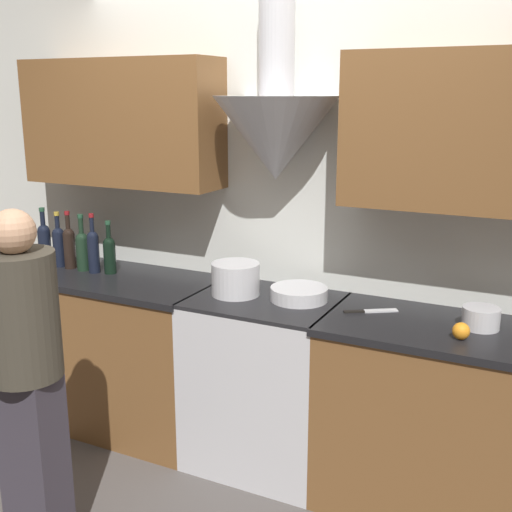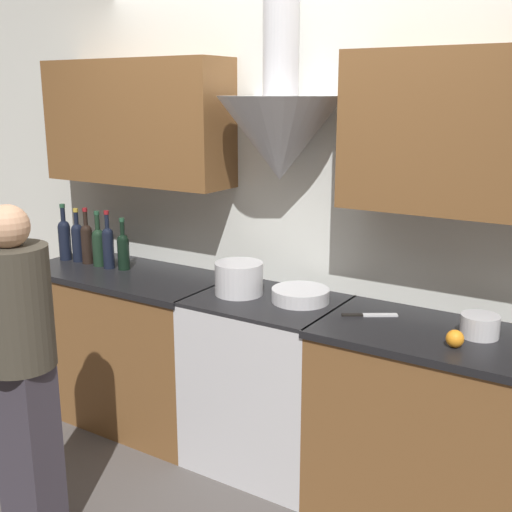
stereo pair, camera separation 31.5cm
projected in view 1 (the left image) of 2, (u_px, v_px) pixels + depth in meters
The scene contains 17 objects.
ground_plane at pixel (237, 491), 3.26m from camera, with size 12.00×12.00×0.00m, color #4C4744.
wall_back at pixel (282, 188), 3.41m from camera, with size 8.40×0.63×2.60m.
counter_left at pixel (118, 350), 3.84m from camera, with size 1.23×0.62×0.94m.
counter_right at pixel (435, 419), 3.03m from camera, with size 1.08×0.62×0.94m.
stove_range at pixel (264, 381), 3.42m from camera, with size 0.74×0.60×0.94m.
wine_bottle_0 at pixel (44, 242), 3.92m from camera, with size 0.08×0.08×0.36m.
wine_bottle_1 at pixel (59, 244), 3.89m from camera, with size 0.07×0.07×0.34m.
wine_bottle_2 at pixel (69, 245), 3.85m from camera, with size 0.07×0.07×0.35m.
wine_bottle_3 at pixel (82, 249), 3.81m from camera, with size 0.08×0.08×0.34m.
wine_bottle_4 at pixel (93, 249), 3.75m from camera, with size 0.07×0.07×0.35m.
wine_bottle_5 at pixel (109, 253), 3.74m from camera, with size 0.07×0.07×0.31m.
stock_pot at pixel (236, 279), 3.35m from camera, with size 0.25×0.25×0.17m.
mixing_bowl at pixel (299, 294), 3.27m from camera, with size 0.29×0.29×0.07m.
orange_fruit at pixel (461, 331), 2.75m from camera, with size 0.07×0.07×0.07m.
saucepan at pixel (481, 318), 2.88m from camera, with size 0.17×0.17×0.10m.
chefs_knife at pixel (371, 311), 3.10m from camera, with size 0.24×0.17×0.01m.
person_foreground_left at pixel (26, 372), 2.64m from camera, with size 0.30×0.30×1.53m.
Camera 1 is at (1.36, -2.52, 1.96)m, focal length 45.00 mm.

